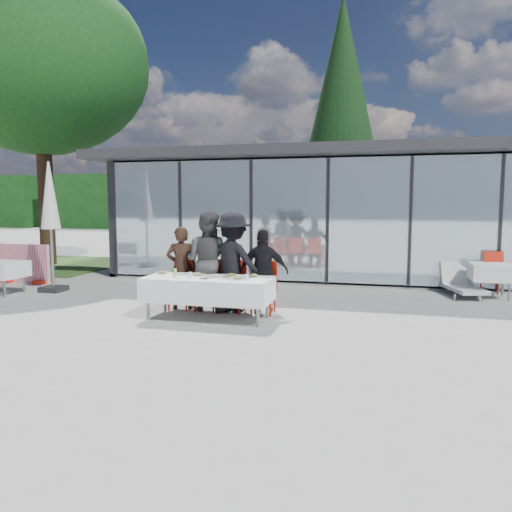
% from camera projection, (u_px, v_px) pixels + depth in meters
% --- Properties ---
extents(ground, '(90.00, 90.00, 0.00)m').
position_uv_depth(ground, '(241.00, 320.00, 8.79)').
color(ground, '#9E9B96').
rests_on(ground, ground).
extents(pavilion, '(14.80, 8.80, 3.44)m').
position_uv_depth(pavilion, '(374.00, 200.00, 15.91)').
color(pavilion, gray).
rests_on(pavilion, ground).
extents(treeline, '(62.50, 2.00, 4.40)m').
position_uv_depth(treeline, '(324.00, 201.00, 36.00)').
color(treeline, black).
rests_on(treeline, ground).
extents(dining_table, '(2.26, 0.96, 0.75)m').
position_uv_depth(dining_table, '(208.00, 289.00, 8.82)').
color(dining_table, white).
rests_on(dining_table, ground).
extents(diner_a, '(0.72, 0.72, 1.61)m').
position_uv_depth(diner_a, '(181.00, 268.00, 9.66)').
color(diner_a, '#301E15').
rests_on(diner_a, ground).
extents(diner_chair_a, '(0.44, 0.44, 0.97)m').
position_uv_depth(diner_chair_a, '(183.00, 281.00, 9.74)').
color(diner_chair_a, red).
rests_on(diner_chair_a, ground).
extents(diner_b, '(1.06, 1.06, 1.91)m').
position_uv_depth(diner_b, '(208.00, 261.00, 9.51)').
color(diner_b, '#454545').
rests_on(diner_b, ground).
extents(diner_chair_b, '(0.44, 0.44, 0.97)m').
position_uv_depth(diner_chair_b, '(209.00, 282.00, 9.60)').
color(diner_chair_b, red).
rests_on(diner_chair_b, ground).
extents(diner_c, '(1.46, 1.46, 1.88)m').
position_uv_depth(diner_c, '(233.00, 262.00, 9.38)').
color(diner_c, black).
rests_on(diner_c, ground).
extents(diner_chair_c, '(0.44, 0.44, 0.97)m').
position_uv_depth(diner_chair_c, '(234.00, 283.00, 9.48)').
color(diner_chair_c, red).
rests_on(diner_chair_c, ground).
extents(diner_d, '(1.02, 1.02, 1.57)m').
position_uv_depth(diner_d, '(264.00, 272.00, 9.25)').
color(diner_d, black).
rests_on(diner_d, ground).
extents(diner_chair_d, '(0.44, 0.44, 0.97)m').
position_uv_depth(diner_chair_d, '(264.00, 284.00, 9.33)').
color(diner_chair_d, red).
rests_on(diner_chair_d, ground).
extents(plate_a, '(0.28, 0.28, 0.07)m').
position_uv_depth(plate_a, '(162.00, 273.00, 9.18)').
color(plate_a, white).
rests_on(plate_a, dining_table).
extents(plate_b, '(0.28, 0.28, 0.07)m').
position_uv_depth(plate_b, '(197.00, 275.00, 8.92)').
color(plate_b, white).
rests_on(plate_b, dining_table).
extents(plate_c, '(0.28, 0.28, 0.07)m').
position_uv_depth(plate_c, '(231.00, 275.00, 8.85)').
color(plate_c, white).
rests_on(plate_c, dining_table).
extents(plate_d, '(0.28, 0.28, 0.07)m').
position_uv_depth(plate_d, '(253.00, 276.00, 8.77)').
color(plate_d, white).
rests_on(plate_d, dining_table).
extents(plate_extra, '(0.28, 0.28, 0.07)m').
position_uv_depth(plate_extra, '(238.00, 278.00, 8.49)').
color(plate_extra, white).
rests_on(plate_extra, dining_table).
extents(juice_bottle, '(0.06, 0.06, 0.15)m').
position_uv_depth(juice_bottle, '(175.00, 273.00, 8.82)').
color(juice_bottle, '#9CBD4E').
rests_on(juice_bottle, dining_table).
extents(drinking_glasses, '(1.10, 0.09, 0.10)m').
position_uv_depth(drinking_glasses, '(218.00, 276.00, 8.60)').
color(drinking_glasses, silver).
rests_on(drinking_glasses, dining_table).
extents(folded_eyeglasses, '(0.14, 0.03, 0.01)m').
position_uv_depth(folded_eyeglasses, '(203.00, 279.00, 8.58)').
color(folded_eyeglasses, black).
rests_on(folded_eyeglasses, dining_table).
extents(spare_table_left, '(0.86, 0.86, 0.74)m').
position_uv_depth(spare_table_left, '(3.00, 270.00, 11.26)').
color(spare_table_left, white).
rests_on(spare_table_left, ground).
extents(spare_table_right, '(0.86, 0.86, 0.74)m').
position_uv_depth(spare_table_right, '(492.00, 272.00, 10.84)').
color(spare_table_right, white).
rests_on(spare_table_right, ground).
extents(spare_chair_b, '(0.55, 0.55, 0.97)m').
position_uv_depth(spare_chair_b, '(491.00, 270.00, 11.33)').
color(spare_chair_b, red).
rests_on(spare_chair_b, ground).
extents(market_umbrella, '(0.50, 0.50, 3.00)m').
position_uv_depth(market_umbrella, '(50.00, 205.00, 11.43)').
color(market_umbrella, black).
rests_on(market_umbrella, ground).
extents(lounger, '(0.94, 1.44, 0.72)m').
position_uv_depth(lounger, '(461.00, 284.00, 11.15)').
color(lounger, silver).
rests_on(lounger, ground).
extents(deciduous_tree, '(7.04, 6.40, 9.38)m').
position_uv_depth(deciduous_tree, '(40.00, 65.00, 16.03)').
color(deciduous_tree, '#382316').
rests_on(deciduous_tree, ground).
extents(conifer_tree, '(4.00, 4.00, 10.50)m').
position_uv_depth(conifer_tree, '(342.00, 107.00, 20.54)').
color(conifer_tree, '#382316').
rests_on(conifer_tree, ground).
extents(grass_patch, '(5.00, 5.00, 0.02)m').
position_uv_depth(grass_patch, '(49.00, 264.00, 16.72)').
color(grass_patch, '#385926').
rests_on(grass_patch, ground).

